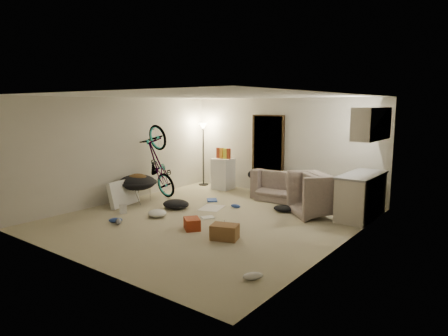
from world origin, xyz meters
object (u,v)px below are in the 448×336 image
Objects in this scene: kitchen_counter at (361,196)px; saucer_chair at (138,186)px; floor_lamp at (203,141)px; tv_box at (123,193)px; sofa at (291,190)px; juicer at (225,227)px; armchair at (324,199)px; drink_case_a at (225,232)px; mini_fridge at (223,174)px; drink_case_b at (192,224)px; bicycle at (158,178)px.

kitchen_counter is 5.11m from saucer_chair.
floor_lamp is 3.18m from tv_box.
sofa is 2.99m from juicer.
kitchen_counter is at bearing -7.66° from floor_lamp.
tv_box is at bearing 69.56° from armchair.
kitchen_counter reaches higher than drink_case_a.
floor_lamp is 3.94× the size of drink_case_a.
mini_fridge is 2.34× the size of drink_case_b.
kitchen_counter is at bearing 43.51° from drink_case_a.
bicycle reaches higher than drink_case_b.
floor_lamp is at bearing 9.54° from bicycle.
bicycle reaches higher than armchair.
bicycle is at bearing -172.91° from drink_case_b.
kitchen_counter is 4.89m from bicycle.
kitchen_counter is 1.64× the size of tv_box.
kitchen_counter reaches higher than saucer_chair.
tv_box reaches higher than juicer.
floor_lamp is at bearing -6.50° from sofa.
drink_case_a is (3.41, -3.49, -1.18)m from floor_lamp.
juicer is at bearing -15.44° from tv_box.
kitchen_counter is at bearing 22.27° from saucer_chair.
sofa is 3.32m from drink_case_a.
drink_case_a is at bearing -55.98° from mini_fridge.
kitchen_counter is 1.74× the size of mini_fridge.
armchair is 4.16m from bicycle.
drink_case_a is (-0.74, -2.56, -0.20)m from armchair.
armchair reaches higher than sofa.
bicycle reaches higher than drink_case_a.
mini_fridge is 3.77m from drink_case_b.
bicycle is (-4.73, -1.25, 0.05)m from kitchen_counter.
floor_lamp reaches higher than kitchen_counter.
tv_box reaches higher than drink_case_b.
drink_case_a is (3.31, -1.59, -0.36)m from bicycle.
drink_case_a is (3.31, -0.90, -0.27)m from saucer_chair.
saucer_chair is (-2.86, -2.39, 0.13)m from sofa.
saucer_chair is 1.04× the size of tv_box.
armchair reaches higher than tv_box.
kitchen_counter is 0.75m from armchair.
sofa reaches higher than drink_case_b.
juicer is at bearing -10.84° from saucer_chair.
drink_case_b is (2.48, -0.82, -0.29)m from saucer_chair.
saucer_chair is at bearing 169.16° from juicer.
floor_lamp reaches higher than mini_fridge.
drink_case_b is (1.78, -3.31, -0.32)m from mini_fridge.
armchair is 1.13× the size of tv_box.
bicycle is 7.92× the size of juicer.
floor_lamp is 4.36m from armchair.
saucer_chair is at bearing -173.47° from bicycle.
sofa is at bearing -6.22° from mini_fridge.
saucer_chair is at bearing 144.92° from drink_case_a.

